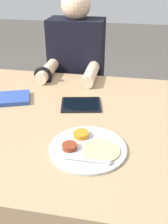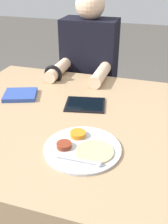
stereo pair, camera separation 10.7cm
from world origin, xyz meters
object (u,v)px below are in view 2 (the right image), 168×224
Objects in this scene: red_notebook at (20,95)px; person_diner at (89,87)px; thali_tray at (83,148)px; tablet_device at (85,104)px.

person_diner is (0.21, 0.55, -0.16)m from red_notebook.
thali_tray is at bearing -36.97° from red_notebook.
thali_tray reaches higher than tablet_device.
red_notebook is at bearing -178.98° from tablet_device.
thali_tray is 1.43× the size of red_notebook.
person_diner is at bearing 104.62° from thali_tray.
person_diner reaches higher than thali_tray.
thali_tray is 1.33× the size of tablet_device.
thali_tray is 0.24× the size of person_diner.
thali_tray is 0.35m from tablet_device.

